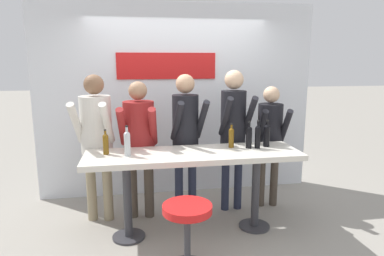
# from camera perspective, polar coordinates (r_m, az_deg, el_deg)

# --- Properties ---
(ground_plane) EXTENTS (40.00, 40.00, 0.00)m
(ground_plane) POSITION_cam_1_polar(r_m,az_deg,el_deg) (4.08, 0.25, -16.94)
(ground_plane) COLOR gray
(back_wall) EXTENTS (3.94, 0.12, 2.72)m
(back_wall) POSITION_cam_1_polar(r_m,az_deg,el_deg) (4.93, -2.40, 4.67)
(back_wall) COLOR silver
(back_wall) RESTS_ON ground_plane
(tasting_table) EXTENTS (2.34, 0.67, 0.94)m
(tasting_table) POSITION_cam_1_polar(r_m,az_deg,el_deg) (3.77, 0.26, -6.05)
(tasting_table) COLOR silver
(tasting_table) RESTS_ON ground_plane
(bar_stool) EXTENTS (0.47, 0.47, 0.66)m
(bar_stool) POSITION_cam_1_polar(r_m,az_deg,el_deg) (3.22, -0.79, -16.25)
(bar_stool) COLOR #333338
(bar_stool) RESTS_ON ground_plane
(person_far_left) EXTENTS (0.49, 0.60, 1.77)m
(person_far_left) POSITION_cam_1_polar(r_m,az_deg,el_deg) (4.15, -15.69, -0.66)
(person_far_left) COLOR gray
(person_far_left) RESTS_ON ground_plane
(person_left) EXTENTS (0.48, 0.57, 1.69)m
(person_left) POSITION_cam_1_polar(r_m,az_deg,el_deg) (4.14, -8.82, -1.23)
(person_left) COLOR #473D33
(person_left) RESTS_ON ground_plane
(person_center_left) EXTENTS (0.44, 0.57, 1.77)m
(person_center_left) POSITION_cam_1_polar(r_m,az_deg,el_deg) (4.18, -1.07, -0.03)
(person_center_left) COLOR #23283D
(person_center_left) RESTS_ON ground_plane
(person_center) EXTENTS (0.39, 0.54, 1.81)m
(person_center) POSITION_cam_1_polar(r_m,az_deg,el_deg) (4.32, 6.90, 0.73)
(person_center) COLOR #23283D
(person_center) RESTS_ON ground_plane
(person_center_right) EXTENTS (0.41, 0.52, 1.60)m
(person_center_right) POSITION_cam_1_polar(r_m,az_deg,el_deg) (4.55, 12.86, -0.82)
(person_center_right) COLOR #473D33
(person_center_right) RESTS_ON ground_plane
(wine_bottle_0) EXTENTS (0.06, 0.06, 0.32)m
(wine_bottle_0) POSITION_cam_1_polar(r_m,az_deg,el_deg) (3.94, 10.89, -1.27)
(wine_bottle_0) COLOR black
(wine_bottle_0) RESTS_ON tasting_table
(wine_bottle_1) EXTENTS (0.06, 0.06, 0.28)m
(wine_bottle_1) POSITION_cam_1_polar(r_m,az_deg,el_deg) (3.93, 6.57, -1.44)
(wine_bottle_1) COLOR brown
(wine_bottle_1) RESTS_ON tasting_table
(wine_bottle_2) EXTENTS (0.07, 0.07, 0.31)m
(wine_bottle_2) POSITION_cam_1_polar(r_m,az_deg,el_deg) (4.03, 12.33, -1.05)
(wine_bottle_2) COLOR black
(wine_bottle_2) RESTS_ON tasting_table
(wine_bottle_3) EXTENTS (0.06, 0.06, 0.27)m
(wine_bottle_3) POSITION_cam_1_polar(r_m,az_deg,el_deg) (3.73, -14.19, -2.44)
(wine_bottle_3) COLOR brown
(wine_bottle_3) RESTS_ON tasting_table
(wine_bottle_4) EXTENTS (0.07, 0.07, 0.31)m
(wine_bottle_4) POSITION_cam_1_polar(r_m,az_deg,el_deg) (3.92, 9.47, -1.32)
(wine_bottle_4) COLOR black
(wine_bottle_4) RESTS_ON tasting_table
(wine_bottle_5) EXTENTS (0.07, 0.07, 0.32)m
(wine_bottle_5) POSITION_cam_1_polar(r_m,az_deg,el_deg) (3.62, -10.75, -2.35)
(wine_bottle_5) COLOR #B7BCC1
(wine_bottle_5) RESTS_ON tasting_table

